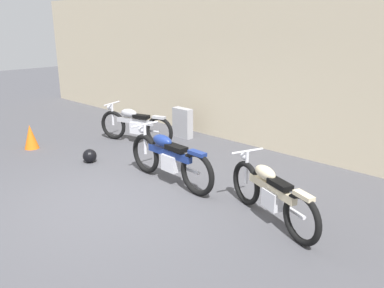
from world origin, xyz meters
name	(u,v)px	position (x,y,z in m)	size (l,w,h in m)	color
ground_plane	(116,201)	(0.00, 0.00, 0.00)	(40.00, 40.00, 0.00)	#47474C
building_wall	(264,70)	(0.00, 4.09, 1.75)	(18.00, 0.30, 3.50)	beige
stone_marker	(183,123)	(-1.82, 3.35, 0.37)	(0.54, 0.20, 0.73)	#9E9EA3
helmet	(90,156)	(-1.88, 0.71, 0.14)	(0.28, 0.28, 0.28)	black
traffic_cone	(31,137)	(-3.67, 0.32, 0.28)	(0.32, 0.32, 0.55)	orange
motorcycle_blue	(169,158)	(0.07, 1.10, 0.46)	(2.15, 0.60, 0.96)	black
motorcycle_silver	(135,125)	(-2.31, 2.24, 0.44)	(1.97, 0.80, 0.91)	black
motorcycle_cream	(271,193)	(2.14, 1.13, 0.43)	(1.88, 0.90, 0.89)	black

